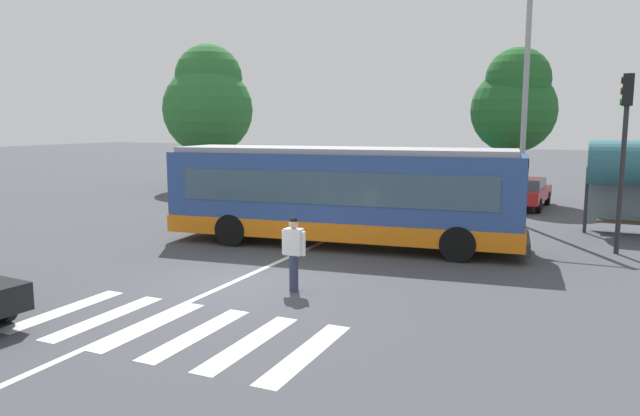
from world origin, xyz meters
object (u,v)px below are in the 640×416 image
object	(u,v)px
pedestrian_crossing_street	(294,250)
twin_arm_street_lamp	(526,75)
parked_car_black	(406,187)
city_transit_bus	(342,195)
background_tree_right	(515,102)
parked_car_red	(524,191)
parked_car_charcoal	(356,184)
traffic_light_far_corner	(624,136)
parked_car_teal	(464,188)
background_tree_left	(208,101)

from	to	relation	value
pedestrian_crossing_street	twin_arm_street_lamp	size ratio (longest dim) A/B	0.19
parked_car_black	twin_arm_street_lamp	distance (m)	8.62
city_transit_bus	twin_arm_street_lamp	bearing A→B (deg)	53.29
pedestrian_crossing_street	background_tree_right	distance (m)	18.86
background_tree_right	parked_car_black	bearing A→B (deg)	-151.87
parked_car_red	twin_arm_street_lamp	xyz separation A→B (m)	(0.29, -4.76, 4.80)
parked_car_charcoal	traffic_light_far_corner	distance (m)	14.46
parked_car_black	twin_arm_street_lamp	bearing A→B (deg)	-37.36
parked_car_red	traffic_light_far_corner	bearing A→B (deg)	-68.85
city_transit_bus	pedestrian_crossing_street	distance (m)	5.30
parked_car_charcoal	traffic_light_far_corner	size ratio (longest dim) A/B	0.88
parked_car_teal	pedestrian_crossing_street	bearing A→B (deg)	-92.83
background_tree_right	background_tree_left	bearing A→B (deg)	-176.16
parked_car_teal	parked_car_black	bearing A→B (deg)	-172.89
city_transit_bus	parked_car_charcoal	size ratio (longest dim) A/B	2.46
parked_car_charcoal	city_transit_bus	bearing A→B (deg)	-71.36
parked_car_teal	background_tree_left	size ratio (longest dim) A/B	0.55
parked_car_black	background_tree_left	world-z (taller)	background_tree_left
pedestrian_crossing_street	parked_car_charcoal	distance (m)	16.47
parked_car_teal	parked_car_red	size ratio (longest dim) A/B	0.99
background_tree_left	traffic_light_far_corner	bearing A→B (deg)	-24.78
city_transit_bus	parked_car_charcoal	distance (m)	11.28
twin_arm_street_lamp	background_tree_left	xyz separation A→B (m)	(-17.99, 5.67, -0.45)
background_tree_right	parked_car_red	bearing A→B (deg)	-68.25
background_tree_left	pedestrian_crossing_street	bearing A→B (deg)	-50.29
traffic_light_far_corner	background_tree_right	distance (m)	11.77
pedestrian_crossing_street	twin_arm_street_lamp	bearing A→B (deg)	71.86
parked_car_teal	parked_car_red	bearing A→B (deg)	1.60
parked_car_black	traffic_light_far_corner	world-z (taller)	traffic_light_far_corner
pedestrian_crossing_street	parked_car_teal	xyz separation A→B (m)	(0.80, 16.16, -0.20)
city_transit_bus	parked_car_black	world-z (taller)	city_transit_bus
city_transit_bus	twin_arm_street_lamp	xyz separation A→B (m)	(4.69, 6.29, 3.98)
twin_arm_street_lamp	background_tree_right	xyz separation A→B (m)	(-1.10, 6.80, -0.74)
twin_arm_street_lamp	traffic_light_far_corner	bearing A→B (deg)	-52.50
parked_car_black	background_tree_left	distance (m)	13.11
city_transit_bus	parked_car_black	xyz separation A→B (m)	(-1.00, 10.64, -0.82)
parked_car_black	twin_arm_street_lamp	size ratio (longest dim) A/B	0.50
parked_car_charcoal	parked_car_black	xyz separation A→B (m)	(2.59, -0.02, 0.00)
pedestrian_crossing_street	traffic_light_far_corner	xyz separation A→B (m)	(6.89, 7.38, 2.49)
parked_car_teal	traffic_light_far_corner	xyz separation A→B (m)	(6.09, -8.78, 2.69)
parked_car_black	parked_car_teal	size ratio (longest dim) A/B	0.99
parked_car_black	parked_car_red	xyz separation A→B (m)	(5.41, 0.42, 0.00)
parked_car_red	twin_arm_street_lamp	size ratio (longest dim) A/B	0.51
traffic_light_far_corner	background_tree_right	bearing A→B (deg)	111.26
city_transit_bus	parked_car_charcoal	world-z (taller)	city_transit_bus
pedestrian_crossing_street	background_tree_left	world-z (taller)	background_tree_left
pedestrian_crossing_street	parked_car_charcoal	world-z (taller)	pedestrian_crossing_street
parked_car_black	background_tree_left	bearing A→B (deg)	173.87
parked_car_charcoal	parked_car_teal	distance (m)	5.34
twin_arm_street_lamp	parked_car_red	bearing A→B (deg)	93.46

